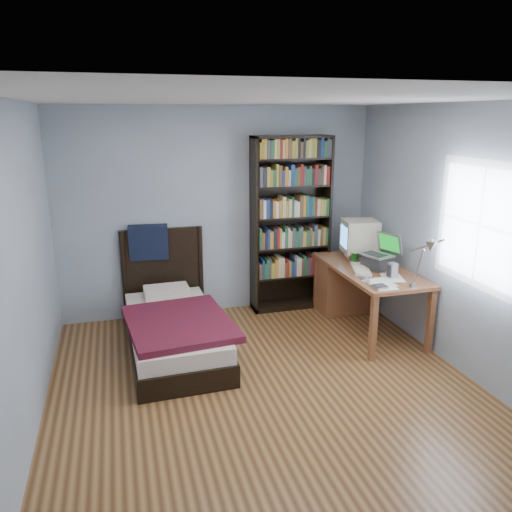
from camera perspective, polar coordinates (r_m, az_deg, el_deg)
name	(u,v)px	position (r m, az deg, el deg)	size (l,w,h in m)	color
room	(273,258)	(4.09, 1.99, -0.21)	(4.20, 4.24, 2.50)	#553219
desk	(351,283)	(6.20, 10.82, -3.01)	(0.75, 1.56, 0.73)	brown
crt_monitor	(359,236)	(6.07, 11.65, 2.22)	(0.47, 0.43, 0.46)	beige
laptop	(378,259)	(5.71, 13.73, -0.31)	(0.41, 0.39, 0.40)	#2D2D30
desk_lamp	(428,250)	(4.74, 19.08, 0.61)	(0.23, 0.50, 0.60)	#99999E
keyboard	(361,269)	(5.63, 11.86, -1.46)	(0.18, 0.46, 0.03)	beige
speaker	(393,270)	(5.44, 15.35, -1.59)	(0.08, 0.08, 0.16)	gray
soda_can	(355,258)	(5.84, 11.24, -0.26)	(0.07, 0.07, 0.13)	black
mouse	(355,259)	(5.99, 11.24, -0.32)	(0.07, 0.13, 0.04)	silver
phone_silver	(363,278)	(5.34, 12.18, -2.46)	(0.05, 0.10, 0.02)	silver
phone_grey	(368,282)	(5.23, 12.66, -2.88)	(0.04, 0.09, 0.02)	gray
external_drive	(380,287)	(5.09, 13.99, -3.45)	(0.12, 0.12, 0.03)	gray
bookshelf	(291,225)	(6.18, 3.98, 3.61)	(0.97, 0.30, 2.15)	black
bed	(173,325)	(5.35, -9.47, -7.76)	(1.08, 2.00, 1.16)	black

